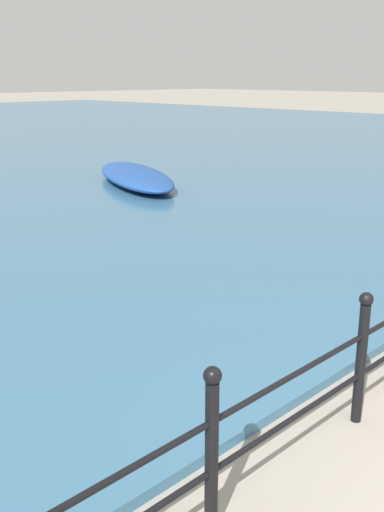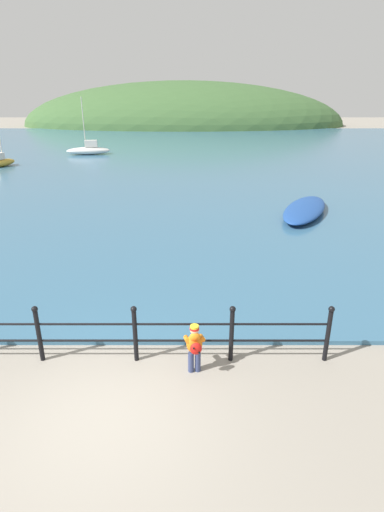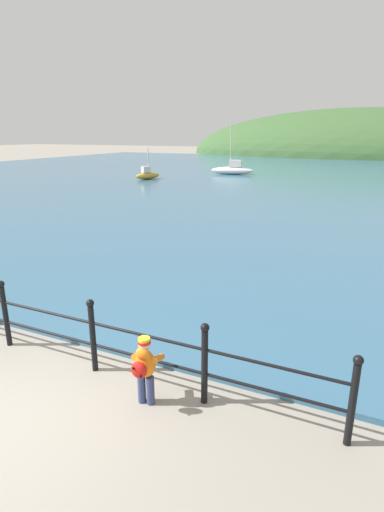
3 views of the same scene
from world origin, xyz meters
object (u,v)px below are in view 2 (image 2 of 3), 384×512
at_px(boat_green_fishing, 0,162).
at_px(boat_mid_harbor, 87,150).
at_px(boat_red_dinghy, 303,209).
at_px(child_in_coat, 193,345).

relative_size(boat_green_fishing, boat_mid_harbor, 0.51).
bearing_deg(boat_green_fishing, boat_mid_harbor, 53.53).
height_order(boat_green_fishing, boat_red_dinghy, boat_green_fishing).
distance_m(child_in_coat, boat_red_dinghy, 11.70).
relative_size(child_in_coat, boat_mid_harbor, 0.21).
distance_m(boat_mid_harbor, boat_red_dinghy, 23.75).
distance_m(child_in_coat, boat_mid_harbor, 31.17).
xyz_separation_m(child_in_coat, boat_green_fishing, (-13.93, 23.33, -0.17)).
distance_m(boat_green_fishing, boat_red_dinghy, 22.69).
relative_size(boat_mid_harbor, boat_red_dinghy, 0.92).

